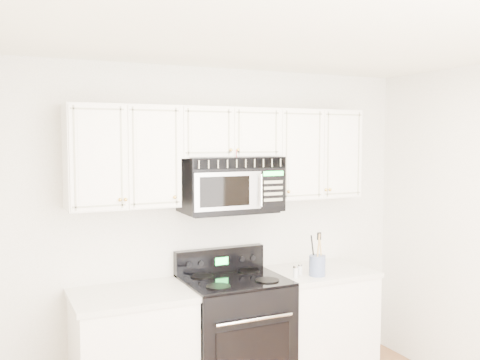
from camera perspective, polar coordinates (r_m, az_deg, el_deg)
room at (r=2.96m, az=10.96°, el=-9.86°), size 3.51×3.51×2.61m
base_cabinet_left at (r=4.17m, az=-11.40°, el=-18.21°), size 0.86×0.65×0.92m
base_cabinet_right at (r=4.78m, az=8.29°, el=-15.18°), size 0.86×0.65×0.92m
range at (r=4.38m, az=-0.64°, el=-16.17°), size 0.78×0.71×1.12m
upper_cabinets at (r=4.25m, az=-1.64°, el=3.18°), size 2.44×0.37×0.75m
microwave at (r=4.24m, az=-0.99°, el=-0.42°), size 0.79×0.44×0.43m
utensil_crock at (r=4.41m, az=8.24°, el=-8.97°), size 0.13×0.13×0.35m
shaker_salt at (r=4.43m, az=6.41°, el=-9.46°), size 0.04×0.04×0.09m
shaker_pepper at (r=4.33m, az=5.95°, el=-9.71°), size 0.04×0.04×0.10m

